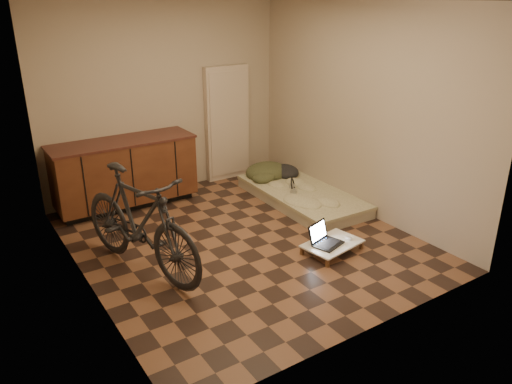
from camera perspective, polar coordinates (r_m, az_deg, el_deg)
room_shell at (r=5.34m, az=-1.79°, el=7.00°), size 3.50×4.00×2.60m
cabinets at (r=6.78m, az=-14.77°, el=2.13°), size 1.84×0.62×0.91m
appliance_panel at (r=7.54m, az=-3.32°, el=7.82°), size 0.70×0.10×1.70m
bicycle at (r=5.08m, az=-13.25°, el=-2.79°), size 1.02×1.93×1.20m
futon at (r=6.86m, az=5.24°, el=-0.40°), size 0.98×1.96×0.17m
clothing_pile at (r=7.32m, az=1.81°, el=2.95°), size 0.70×0.59×0.27m
headphones at (r=6.76m, az=4.24°, el=0.80°), size 0.33×0.33×0.16m
lap_desk at (r=5.58m, az=8.72°, el=-5.88°), size 0.71×0.52×0.11m
laptop at (r=5.53m, az=7.83°, el=-5.39°), size 0.39×0.37×0.22m
mouse at (r=5.67m, az=10.54°, el=-5.19°), size 0.07×0.10×0.03m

